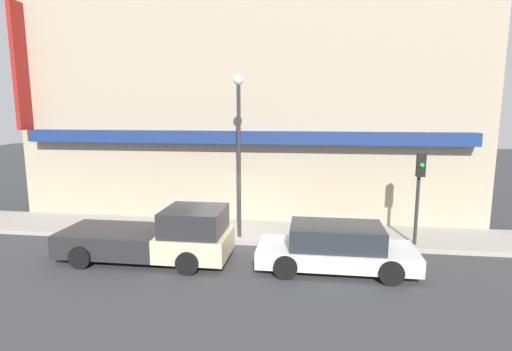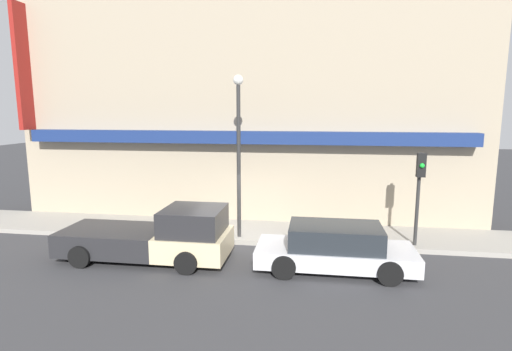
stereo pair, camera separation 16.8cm
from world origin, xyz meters
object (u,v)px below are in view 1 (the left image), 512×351
Objects in this scene: fire_hydrant at (193,224)px; traffic_light at (419,182)px; street_lamp at (239,139)px; parked_car at (336,248)px; pickup_truck at (158,237)px.

traffic_light reaches higher than fire_hydrant.
street_lamp is at bearing 178.98° from traffic_light.
parked_car is 5.09m from street_lamp.
parked_car is at bearing -143.49° from traffic_light.
traffic_light reaches higher than parked_car.
street_lamp is 6.36m from traffic_light.
parked_car is at bearing -1.11° from pickup_truck.
parked_car is 1.47× the size of traffic_light.
street_lamp reaches higher than pickup_truck.
traffic_light is (2.84, 2.10, 1.72)m from parked_car.
pickup_truck is 8.47× the size of fire_hydrant.
street_lamp reaches higher than fire_hydrant.
parked_car reaches higher than fire_hydrant.
fire_hydrant is 0.11× the size of street_lamp.
parked_car is 3.93m from traffic_light.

